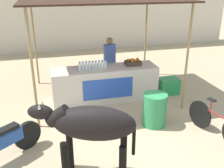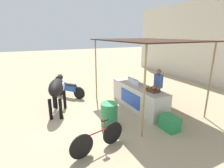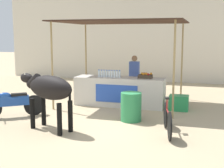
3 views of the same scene
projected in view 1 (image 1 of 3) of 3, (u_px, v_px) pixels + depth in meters
ground_plane at (128, 139)px, 5.78m from camera, size 60.00×60.00×0.00m
stall_counter at (105, 84)px, 7.57m from camera, size 3.00×0.82×0.96m
stall_awning at (102, 3)px, 7.01m from camera, size 4.20×3.20×2.82m
water_bottle_row at (93, 65)px, 7.23m from camera, size 0.79×0.07×0.25m
fruit_crate at (133, 62)px, 7.61m from camera, size 0.44×0.32×0.18m
vendor_behind_counter at (110, 63)px, 8.19m from camera, size 0.34×0.22×1.65m
cooler_box at (168, 86)px, 8.03m from camera, size 0.60×0.44×0.48m
water_barrel at (154, 110)px, 6.23m from camera, size 0.57×0.57×0.80m
cow at (90, 125)px, 4.35m from camera, size 1.83×0.97×1.44m
bicycle_leaning at (216, 123)px, 5.75m from camera, size 0.40×1.63×0.85m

